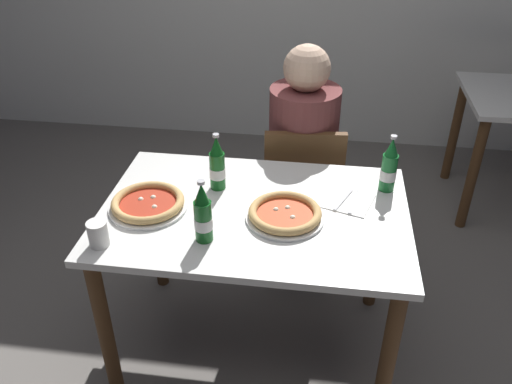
% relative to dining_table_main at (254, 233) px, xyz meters
% --- Properties ---
extents(ground_plane, '(8.00, 8.00, 0.00)m').
position_rel_dining_table_main_xyz_m(ground_plane, '(0.00, 0.00, -0.64)').
color(ground_plane, slate).
extents(dining_table_main, '(1.20, 0.80, 0.75)m').
position_rel_dining_table_main_xyz_m(dining_table_main, '(0.00, 0.00, 0.00)').
color(dining_table_main, silver).
rests_on(dining_table_main, ground_plane).
extents(chair_behind_table, '(0.44, 0.44, 0.85)m').
position_rel_dining_table_main_xyz_m(chair_behind_table, '(0.16, 0.61, -0.15)').
color(chair_behind_table, brown).
rests_on(chair_behind_table, ground_plane).
extents(diner_seated, '(0.34, 0.34, 1.21)m').
position_rel_dining_table_main_xyz_m(diner_seated, '(0.15, 0.66, -0.05)').
color(diner_seated, '#2D3342').
rests_on(diner_seated, ground_plane).
extents(pizza_margherita_near, '(0.30, 0.30, 0.04)m').
position_rel_dining_table_main_xyz_m(pizza_margherita_near, '(0.12, -0.04, 0.14)').
color(pizza_margherita_near, white).
rests_on(pizza_margherita_near, dining_table_main).
extents(pizza_marinara_far, '(0.31, 0.31, 0.04)m').
position_rel_dining_table_main_xyz_m(pizza_marinara_far, '(-0.41, -0.05, 0.14)').
color(pizza_marinara_far, white).
rests_on(pizza_marinara_far, dining_table_main).
extents(beer_bottle_left, '(0.07, 0.07, 0.25)m').
position_rel_dining_table_main_xyz_m(beer_bottle_left, '(-0.17, 0.14, 0.22)').
color(beer_bottle_left, '#14591E').
rests_on(beer_bottle_left, dining_table_main).
extents(beer_bottle_center, '(0.07, 0.07, 0.25)m').
position_rel_dining_table_main_xyz_m(beer_bottle_center, '(0.52, 0.22, 0.22)').
color(beer_bottle_center, '#196B2D').
rests_on(beer_bottle_center, dining_table_main).
extents(beer_bottle_right, '(0.07, 0.07, 0.25)m').
position_rel_dining_table_main_xyz_m(beer_bottle_right, '(-0.15, -0.21, 0.22)').
color(beer_bottle_right, '#14591E').
rests_on(beer_bottle_right, dining_table_main).
extents(napkin_with_cutlery, '(0.23, 0.23, 0.01)m').
position_rel_dining_table_main_xyz_m(napkin_with_cutlery, '(0.37, 0.11, 0.12)').
color(napkin_with_cutlery, white).
rests_on(napkin_with_cutlery, dining_table_main).
extents(paper_cup, '(0.07, 0.07, 0.09)m').
position_rel_dining_table_main_xyz_m(paper_cup, '(-0.51, -0.29, 0.16)').
color(paper_cup, white).
rests_on(paper_cup, dining_table_main).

